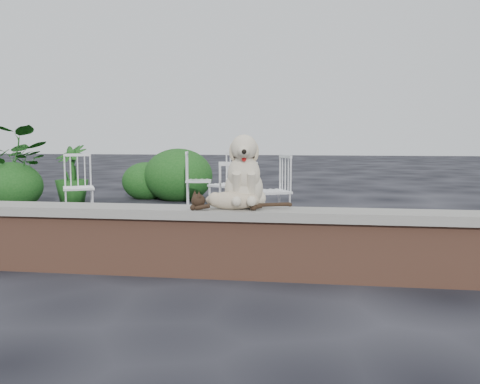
# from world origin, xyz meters

# --- Properties ---
(ground) EXTENTS (60.00, 60.00, 0.00)m
(ground) POSITION_xyz_m (0.00, 0.00, 0.00)
(ground) COLOR black
(ground) RESTS_ON ground
(brick_wall) EXTENTS (6.00, 0.30, 0.50)m
(brick_wall) POSITION_xyz_m (0.00, 0.00, 0.25)
(brick_wall) COLOR brown
(brick_wall) RESTS_ON ground
(capstone) EXTENTS (6.20, 0.40, 0.08)m
(capstone) POSITION_xyz_m (0.00, 0.00, 0.54)
(capstone) COLOR slate
(capstone) RESTS_ON brick_wall
(dog) EXTENTS (0.49, 0.60, 0.63)m
(dog) POSITION_xyz_m (0.55, 0.09, 0.90)
(dog) COLOR beige
(dog) RESTS_ON capstone
(cat) EXTENTS (1.02, 0.38, 0.17)m
(cat) POSITION_xyz_m (0.47, -0.06, 0.66)
(cat) COLOR tan
(cat) RESTS_ON capstone
(chair_b) EXTENTS (0.77, 0.77, 0.94)m
(chair_b) POSITION_xyz_m (-0.19, 3.47, 0.47)
(chair_b) COLOR white
(chair_b) RESTS_ON ground
(chair_d) EXTENTS (0.75, 0.75, 0.94)m
(chair_d) POSITION_xyz_m (0.57, 2.63, 0.47)
(chair_d) COLOR white
(chair_d) RESTS_ON ground
(chair_e) EXTENTS (0.66, 0.66, 0.94)m
(chair_e) POSITION_xyz_m (-0.80, 4.19, 0.47)
(chair_e) COLOR white
(chair_e) RESTS_ON ground
(chair_c) EXTENTS (0.56, 0.56, 0.94)m
(chair_c) POSITION_xyz_m (0.41, 0.90, 0.47)
(chair_c) COLOR white
(chair_c) RESTS_ON ground
(chair_a) EXTENTS (0.75, 0.75, 0.94)m
(chair_a) POSITION_xyz_m (-2.21, 2.72, 0.47)
(chair_a) COLOR white
(chair_a) RESTS_ON ground
(potted_plant_a) EXTENTS (1.31, 1.15, 1.38)m
(potted_plant_a) POSITION_xyz_m (-3.84, 3.83, 0.69)
(potted_plant_a) COLOR #134313
(potted_plant_a) RESTS_ON ground
(potted_plant_b) EXTENTS (0.74, 0.74, 1.04)m
(potted_plant_b) POSITION_xyz_m (-3.19, 4.48, 0.52)
(potted_plant_b) COLOR #134313
(potted_plant_b) RESTS_ON ground
(shrubbery) EXTENTS (3.62, 2.55, 1.02)m
(shrubbery) POSITION_xyz_m (-2.21, 4.84, 0.41)
(shrubbery) COLOR #134313
(shrubbery) RESTS_ON ground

